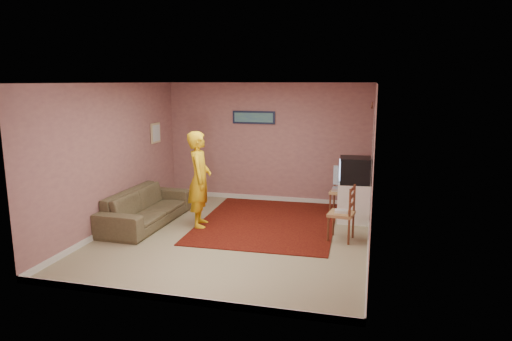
% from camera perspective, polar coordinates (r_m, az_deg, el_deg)
% --- Properties ---
extents(ground, '(5.00, 5.00, 0.00)m').
position_cam_1_polar(ground, '(7.96, -2.69, -8.18)').
color(ground, gray).
rests_on(ground, ground).
extents(wall_back, '(4.50, 0.02, 2.60)m').
position_cam_1_polar(wall_back, '(10.02, 1.42, 3.49)').
color(wall_back, '#A5726C').
rests_on(wall_back, ground).
extents(wall_front, '(4.50, 0.02, 2.60)m').
position_cam_1_polar(wall_front, '(5.34, -10.67, -3.48)').
color(wall_front, '#A5726C').
rests_on(wall_front, ground).
extents(wall_left, '(0.02, 5.00, 2.60)m').
position_cam_1_polar(wall_left, '(8.56, -17.35, 1.68)').
color(wall_left, '#A5726C').
rests_on(wall_left, ground).
extents(wall_right, '(0.02, 5.00, 2.60)m').
position_cam_1_polar(wall_right, '(7.30, 14.36, 0.28)').
color(wall_right, '#A5726C').
rests_on(wall_right, ground).
extents(ceiling, '(4.50, 5.00, 0.02)m').
position_cam_1_polar(ceiling, '(7.51, -2.87, 10.89)').
color(ceiling, silver).
rests_on(ceiling, wall_back).
extents(baseboard_back, '(4.50, 0.02, 0.10)m').
position_cam_1_polar(baseboard_back, '(10.25, 1.37, -3.46)').
color(baseboard_back, silver).
rests_on(baseboard_back, ground).
extents(baseboard_front, '(4.50, 0.02, 0.10)m').
position_cam_1_polar(baseboard_front, '(5.79, -10.17, -15.52)').
color(baseboard_front, silver).
rests_on(baseboard_front, ground).
extents(baseboard_left, '(0.02, 5.00, 0.10)m').
position_cam_1_polar(baseboard_left, '(8.83, -16.82, -6.35)').
color(baseboard_left, silver).
rests_on(baseboard_left, ground).
extents(baseboard_right, '(0.02, 5.00, 0.10)m').
position_cam_1_polar(baseboard_right, '(7.63, 13.83, -8.98)').
color(baseboard_right, silver).
rests_on(baseboard_right, ground).
extents(window, '(0.01, 1.10, 1.50)m').
position_cam_1_polar(window, '(6.39, 14.34, 0.13)').
color(window, black).
rests_on(window, wall_right).
extents(curtain_sheer, '(0.01, 0.75, 2.10)m').
position_cam_1_polar(curtain_sheer, '(6.28, 14.12, -1.90)').
color(curtain_sheer, silver).
rests_on(curtain_sheer, wall_right).
extents(curtain_floral, '(0.01, 0.35, 2.10)m').
position_cam_1_polar(curtain_floral, '(6.97, 14.04, -0.63)').
color(curtain_floral, white).
rests_on(curtain_floral, wall_right).
extents(curtain_rod, '(0.02, 1.40, 0.02)m').
position_cam_1_polar(curtain_rod, '(6.29, 14.32, 7.96)').
color(curtain_rod, '#5A2F1B').
rests_on(curtain_rod, wall_right).
extents(picture_back, '(0.95, 0.04, 0.28)m').
position_cam_1_polar(picture_back, '(10.00, -0.29, 6.65)').
color(picture_back, '#141B37').
rests_on(picture_back, wall_back).
extents(picture_left, '(0.04, 0.38, 0.42)m').
position_cam_1_polar(picture_left, '(9.89, -12.43, 4.60)').
color(picture_left, beige).
rests_on(picture_left, wall_left).
extents(area_rug, '(2.57, 3.17, 0.02)m').
position_cam_1_polar(area_rug, '(8.67, 1.44, -6.47)').
color(area_rug, '#330507').
rests_on(area_rug, ground).
extents(tv_cabinet, '(0.59, 0.54, 0.75)m').
position_cam_1_polar(tv_cabinet, '(8.84, 12.16, -3.91)').
color(tv_cabinet, white).
rests_on(tv_cabinet, ground).
extents(crt_tv, '(0.61, 0.56, 0.49)m').
position_cam_1_polar(crt_tv, '(8.70, 12.28, 0.03)').
color(crt_tv, black).
rests_on(crt_tv, tv_cabinet).
extents(chair_a, '(0.48, 0.46, 0.51)m').
position_cam_1_polar(chair_a, '(9.22, 10.66, -1.95)').
color(chair_a, tan).
rests_on(chair_a, ground).
extents(dvd_player, '(0.37, 0.27, 0.06)m').
position_cam_1_polar(dvd_player, '(9.24, 10.65, -2.33)').
color(dvd_player, silver).
rests_on(dvd_player, chair_a).
extents(blue_throw, '(0.37, 0.05, 0.39)m').
position_cam_1_polar(blue_throw, '(9.37, 10.78, -0.60)').
color(blue_throw, '#88B9DE').
rests_on(blue_throw, chair_a).
extents(chair_b, '(0.46, 0.48, 0.51)m').
position_cam_1_polar(chair_b, '(7.73, 10.64, -4.51)').
color(chair_b, tan).
rests_on(chair_b, ground).
extents(game_console, '(0.22, 0.16, 0.04)m').
position_cam_1_polar(game_console, '(7.75, 10.62, -5.02)').
color(game_console, silver).
rests_on(game_console, chair_b).
extents(sofa, '(0.90, 2.20, 0.64)m').
position_cam_1_polar(sofa, '(8.76, -13.57, -4.48)').
color(sofa, brown).
rests_on(sofa, ground).
extents(person, '(0.57, 0.73, 1.75)m').
position_cam_1_polar(person, '(8.33, -7.07, -1.11)').
color(person, yellow).
rests_on(person, ground).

